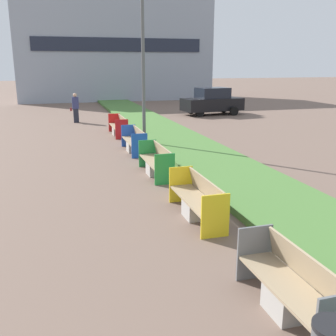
{
  "coord_description": "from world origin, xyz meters",
  "views": [
    {
      "loc": [
        -2.13,
        3.23,
        3.52
      ],
      "look_at": [
        0.9,
        13.67,
        0.6
      ],
      "focal_mm": 42.0,
      "sensor_mm": 36.0,
      "label": 1
    }
  ],
  "objects_px": {
    "street_lamp_post": "(143,56)",
    "parked_car_distant": "(212,101)",
    "bench_yellow_frame": "(198,202)",
    "bench_red_frame": "(119,128)",
    "bench_grey_frame": "(290,291)",
    "pedestrian_walking": "(75,108)",
    "bench_green_frame": "(157,163)",
    "bench_blue_frame": "(135,143)"
  },
  "relations": [
    {
      "from": "street_lamp_post",
      "to": "parked_car_distant",
      "type": "xyz_separation_m",
      "value": [
        6.97,
        9.29,
        -2.86
      ]
    },
    {
      "from": "bench_yellow_frame",
      "to": "bench_red_frame",
      "type": "relative_size",
      "value": 0.99
    },
    {
      "from": "bench_grey_frame",
      "to": "pedestrian_walking",
      "type": "distance_m",
      "value": 20.23
    },
    {
      "from": "bench_green_frame",
      "to": "street_lamp_post",
      "type": "xyz_separation_m",
      "value": [
        0.61,
        4.46,
        3.4
      ]
    },
    {
      "from": "bench_grey_frame",
      "to": "bench_blue_frame",
      "type": "height_order",
      "value": "same"
    },
    {
      "from": "bench_blue_frame",
      "to": "bench_yellow_frame",
      "type": "bearing_deg",
      "value": -90.0
    },
    {
      "from": "pedestrian_walking",
      "to": "bench_green_frame",
      "type": "bearing_deg",
      "value": -81.82
    },
    {
      "from": "bench_grey_frame",
      "to": "pedestrian_walking",
      "type": "relative_size",
      "value": 1.17
    },
    {
      "from": "bench_blue_frame",
      "to": "street_lamp_post",
      "type": "bearing_deg",
      "value": 55.81
    },
    {
      "from": "bench_blue_frame",
      "to": "bench_red_frame",
      "type": "distance_m",
      "value": 3.99
    },
    {
      "from": "bench_green_frame",
      "to": "parked_car_distant",
      "type": "xyz_separation_m",
      "value": [
        7.58,
        13.75,
        0.54
      ]
    },
    {
      "from": "parked_car_distant",
      "to": "bench_yellow_frame",
      "type": "bearing_deg",
      "value": -120.7
    },
    {
      "from": "bench_red_frame",
      "to": "parked_car_distant",
      "type": "xyz_separation_m",
      "value": [
        7.58,
        6.2,
        0.54
      ]
    },
    {
      "from": "bench_blue_frame",
      "to": "bench_red_frame",
      "type": "xyz_separation_m",
      "value": [
        0.0,
        3.99,
        0.0
      ]
    },
    {
      "from": "bench_green_frame",
      "to": "bench_grey_frame",
      "type": "bearing_deg",
      "value": -90.02
    },
    {
      "from": "bench_yellow_frame",
      "to": "street_lamp_post",
      "type": "xyz_separation_m",
      "value": [
        0.61,
        8.25,
        3.4
      ]
    },
    {
      "from": "bench_green_frame",
      "to": "street_lamp_post",
      "type": "bearing_deg",
      "value": 82.2
    },
    {
      "from": "bench_blue_frame",
      "to": "street_lamp_post",
      "type": "relative_size",
      "value": 0.34
    },
    {
      "from": "bench_yellow_frame",
      "to": "bench_green_frame",
      "type": "xyz_separation_m",
      "value": [
        -0.0,
        3.8,
        -0.0
      ]
    },
    {
      "from": "bench_grey_frame",
      "to": "bench_green_frame",
      "type": "bearing_deg",
      "value": 89.98
    },
    {
      "from": "bench_grey_frame",
      "to": "street_lamp_post",
      "type": "height_order",
      "value": "street_lamp_post"
    },
    {
      "from": "bench_red_frame",
      "to": "street_lamp_post",
      "type": "bearing_deg",
      "value": -78.86
    },
    {
      "from": "bench_grey_frame",
      "to": "bench_blue_frame",
      "type": "bearing_deg",
      "value": 89.99
    },
    {
      "from": "bench_yellow_frame",
      "to": "parked_car_distant",
      "type": "relative_size",
      "value": 0.53
    },
    {
      "from": "bench_grey_frame",
      "to": "bench_green_frame",
      "type": "height_order",
      "value": "same"
    },
    {
      "from": "bench_red_frame",
      "to": "pedestrian_walking",
      "type": "xyz_separation_m",
      "value": [
        -1.8,
        4.98,
        0.53
      ]
    },
    {
      "from": "street_lamp_post",
      "to": "parked_car_distant",
      "type": "bearing_deg",
      "value": 53.12
    },
    {
      "from": "bench_green_frame",
      "to": "bench_yellow_frame",
      "type": "bearing_deg",
      "value": -89.99
    },
    {
      "from": "bench_green_frame",
      "to": "bench_red_frame",
      "type": "height_order",
      "value": "same"
    },
    {
      "from": "street_lamp_post",
      "to": "bench_green_frame",
      "type": "bearing_deg",
      "value": -97.8
    },
    {
      "from": "bench_blue_frame",
      "to": "street_lamp_post",
      "type": "height_order",
      "value": "street_lamp_post"
    },
    {
      "from": "bench_blue_frame",
      "to": "pedestrian_walking",
      "type": "relative_size",
      "value": 1.3
    },
    {
      "from": "bench_red_frame",
      "to": "bench_grey_frame",
      "type": "bearing_deg",
      "value": -90.01
    },
    {
      "from": "bench_yellow_frame",
      "to": "pedestrian_walking",
      "type": "bearing_deg",
      "value": 96.3
    },
    {
      "from": "bench_grey_frame",
      "to": "bench_blue_frame",
      "type": "relative_size",
      "value": 0.9
    },
    {
      "from": "bench_blue_frame",
      "to": "parked_car_distant",
      "type": "height_order",
      "value": "parked_car_distant"
    },
    {
      "from": "bench_red_frame",
      "to": "bench_blue_frame",
      "type": "bearing_deg",
      "value": -90.01
    },
    {
      "from": "bench_red_frame",
      "to": "pedestrian_walking",
      "type": "distance_m",
      "value": 5.32
    },
    {
      "from": "bench_yellow_frame",
      "to": "bench_green_frame",
      "type": "relative_size",
      "value": 1.03
    },
    {
      "from": "bench_blue_frame",
      "to": "parked_car_distant",
      "type": "relative_size",
      "value": 0.52
    },
    {
      "from": "bench_green_frame",
      "to": "bench_blue_frame",
      "type": "bearing_deg",
      "value": 89.99
    },
    {
      "from": "bench_blue_frame",
      "to": "bench_red_frame",
      "type": "height_order",
      "value": "same"
    }
  ]
}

